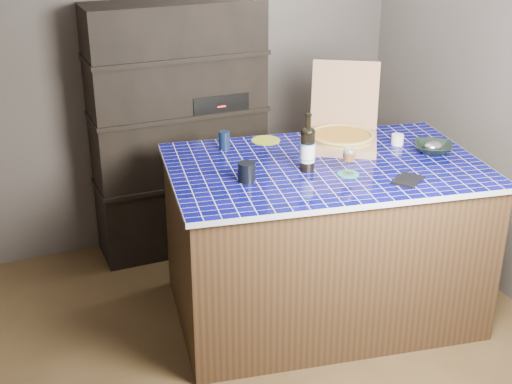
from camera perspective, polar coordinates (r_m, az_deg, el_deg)
name	(u,v)px	position (r m, az deg, el deg)	size (l,w,h in m)	color
room	(266,156)	(3.60, 0.83, 2.86)	(3.50, 3.50, 3.50)	brown
shelving_unit	(179,131)	(5.08, -6.15, 4.91)	(1.20, 0.41, 1.80)	black
kitchen_island	(322,240)	(4.40, 5.34, -3.83)	(1.99, 1.44, 1.00)	#462C1B
pizza_box	(342,134)	(4.50, 6.90, 4.61)	(0.64, 0.67, 0.47)	tan
mead_bottle	(307,148)	(4.05, 4.14, 3.51)	(0.09, 0.09, 0.34)	black
teal_trivet	(348,174)	(4.06, 7.38, 1.42)	(0.12, 0.12, 0.01)	#198477
wine_glass	(349,155)	(4.01, 7.47, 2.94)	(0.07, 0.07, 0.16)	white
tumbler	(247,172)	(3.92, -0.75, 1.61)	(0.10, 0.10, 0.11)	black
dvd_case	(408,180)	(4.02, 12.05, 0.95)	(0.13, 0.18, 0.01)	black
bowl	(433,148)	(4.48, 13.99, 3.45)	(0.23, 0.23, 0.06)	black
foil_contents	(433,146)	(4.48, 14.00, 3.59)	(0.12, 0.10, 0.05)	silver
white_jar	(398,139)	(4.56, 11.26, 4.14)	(0.08, 0.08, 0.06)	white
navy_cup	(224,140)	(4.41, -2.55, 4.18)	(0.07, 0.07, 0.11)	black
green_trivet	(266,140)	(4.55, 0.78, 4.15)	(0.18, 0.18, 0.01)	#A4B126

